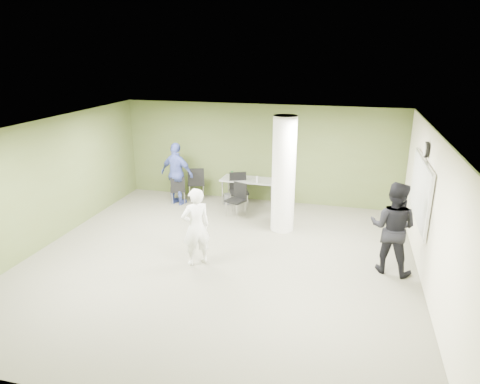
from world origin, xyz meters
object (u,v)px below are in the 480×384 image
(chair_back_left, at_px, (178,188))
(woman_white, at_px, (196,227))
(man_blue, at_px, (177,174))
(folding_table, at_px, (249,181))
(man_black, at_px, (393,228))

(chair_back_left, bearing_deg, woman_white, 94.08)
(chair_back_left, distance_m, man_blue, 0.41)
(folding_table, distance_m, woman_white, 3.77)
(man_black, bearing_deg, woman_white, 27.37)
(folding_table, distance_m, man_blue, 2.04)
(chair_back_left, distance_m, man_black, 6.16)
(man_black, xyz_separation_m, man_blue, (-5.58, 2.61, -0.04))
(chair_back_left, distance_m, woman_white, 3.72)
(woman_white, height_order, man_black, man_black)
(woman_white, relative_size, man_blue, 0.92)
(folding_table, xyz_separation_m, man_blue, (-1.97, -0.47, 0.19))
(folding_table, relative_size, man_blue, 0.90)
(man_black, bearing_deg, man_blue, -7.71)
(woman_white, bearing_deg, chair_back_left, -101.51)
(chair_back_left, bearing_deg, man_blue, -79.32)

